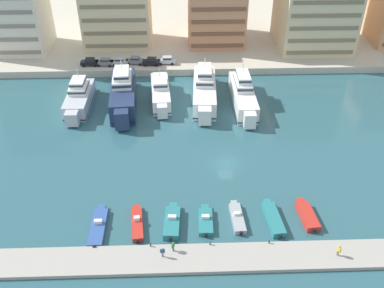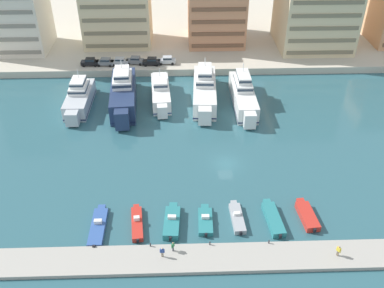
{
  "view_description": "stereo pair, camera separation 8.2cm",
  "coord_description": "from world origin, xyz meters",
  "px_view_note": "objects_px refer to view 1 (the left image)",
  "views": [
    {
      "loc": [
        -7.75,
        -57.19,
        45.09
      ],
      "look_at": [
        -5.75,
        2.44,
        2.5
      ],
      "focal_mm": 40.0,
      "sensor_mm": 36.0,
      "label": 1
    },
    {
      "loc": [
        -7.67,
        -57.19,
        45.09
      ],
      "look_at": [
        -5.75,
        2.44,
        2.5
      ],
      "focal_mm": 40.0,
      "sensor_mm": 36.0,
      "label": 2
    }
  ],
  "objects_px": {
    "motorboat_red_mid_right": "(307,215)",
    "car_grey_left": "(105,62)",
    "motorboat_teal_center_left": "(206,220)",
    "yacht_white_mid_left": "(161,92)",
    "motorboat_blue_far_left": "(98,226)",
    "yacht_navy_left": "(123,93)",
    "pedestrian_far_side": "(162,251)",
    "yacht_white_center_left": "(205,89)",
    "yacht_silver_far_left": "(79,98)",
    "motorboat_teal_center_right": "(273,219)",
    "car_silver_mid_left": "(119,61)",
    "motorboat_teal_mid_left": "(172,222)",
    "car_black_far_left": "(90,62)",
    "car_silver_center_right": "(167,60)",
    "pedestrian_mid_deck": "(173,246)",
    "yacht_white_center": "(243,94)",
    "pedestrian_near_edge": "(339,250)",
    "motorboat_red_left": "(137,223)",
    "car_black_center": "(151,61)",
    "car_grey_center_left": "(135,60)",
    "motorboat_grey_center": "(237,218)"
  },
  "relations": [
    {
      "from": "pedestrian_near_edge",
      "to": "pedestrian_far_side",
      "type": "height_order",
      "value": "pedestrian_near_edge"
    },
    {
      "from": "yacht_navy_left",
      "to": "motorboat_teal_mid_left",
      "type": "bearing_deg",
      "value": -73.59
    },
    {
      "from": "motorboat_teal_center_left",
      "to": "motorboat_red_mid_right",
      "type": "relative_size",
      "value": 0.94
    },
    {
      "from": "yacht_white_mid_left",
      "to": "motorboat_blue_far_left",
      "type": "relative_size",
      "value": 1.94
    },
    {
      "from": "motorboat_teal_mid_left",
      "to": "car_black_center",
      "type": "height_order",
      "value": "car_black_center"
    },
    {
      "from": "yacht_navy_left",
      "to": "pedestrian_far_side",
      "type": "bearing_deg",
      "value": -77.61
    },
    {
      "from": "motorboat_teal_center_left",
      "to": "car_grey_left",
      "type": "height_order",
      "value": "car_grey_left"
    },
    {
      "from": "yacht_white_center",
      "to": "car_grey_left",
      "type": "height_order",
      "value": "yacht_white_center"
    },
    {
      "from": "motorboat_teal_center_left",
      "to": "yacht_silver_far_left",
      "type": "bearing_deg",
      "value": 125.35
    },
    {
      "from": "yacht_white_mid_left",
      "to": "car_silver_mid_left",
      "type": "height_order",
      "value": "yacht_white_mid_left"
    },
    {
      "from": "yacht_navy_left",
      "to": "motorboat_teal_mid_left",
      "type": "relative_size",
      "value": 2.88
    },
    {
      "from": "motorboat_teal_mid_left",
      "to": "motorboat_teal_center_right",
      "type": "distance_m",
      "value": 14.61
    },
    {
      "from": "car_black_far_left",
      "to": "pedestrian_far_side",
      "type": "bearing_deg",
      "value": -72.06
    },
    {
      "from": "motorboat_red_mid_right",
      "to": "car_grey_left",
      "type": "height_order",
      "value": "car_grey_left"
    },
    {
      "from": "motorboat_red_left",
      "to": "car_grey_left",
      "type": "distance_m",
      "value": 51.3
    },
    {
      "from": "motorboat_red_left",
      "to": "yacht_white_center_left",
      "type": "bearing_deg",
      "value": 72.0
    },
    {
      "from": "yacht_silver_far_left",
      "to": "car_silver_mid_left",
      "type": "relative_size",
      "value": 3.83
    },
    {
      "from": "motorboat_red_mid_right",
      "to": "pedestrian_near_edge",
      "type": "bearing_deg",
      "value": -74.43
    },
    {
      "from": "yacht_white_mid_left",
      "to": "motorboat_teal_center_right",
      "type": "distance_m",
      "value": 39.78
    },
    {
      "from": "car_black_far_left",
      "to": "car_silver_center_right",
      "type": "bearing_deg",
      "value": 1.22
    },
    {
      "from": "yacht_white_center",
      "to": "pedestrian_near_edge",
      "type": "bearing_deg",
      "value": -79.93
    },
    {
      "from": "motorboat_teal_mid_left",
      "to": "yacht_white_center_left",
      "type": "bearing_deg",
      "value": 79.47
    },
    {
      "from": "motorboat_teal_center_right",
      "to": "car_grey_center_left",
      "type": "bearing_deg",
      "value": 115.0
    },
    {
      "from": "yacht_navy_left",
      "to": "motorboat_red_left",
      "type": "relative_size",
      "value": 2.8
    },
    {
      "from": "yacht_navy_left",
      "to": "pedestrian_mid_deck",
      "type": "distance_m",
      "value": 41.01
    },
    {
      "from": "motorboat_teal_mid_left",
      "to": "car_silver_mid_left",
      "type": "xyz_separation_m",
      "value": [
        -12.59,
        50.27,
        2.07
      ]
    },
    {
      "from": "yacht_navy_left",
      "to": "yacht_white_center_left",
      "type": "xyz_separation_m",
      "value": [
        16.8,
        1.55,
        -0.24
      ]
    },
    {
      "from": "motorboat_teal_mid_left",
      "to": "pedestrian_mid_deck",
      "type": "distance_m",
      "value": 5.41
    },
    {
      "from": "yacht_navy_left",
      "to": "car_silver_mid_left",
      "type": "bearing_deg",
      "value": 98.82
    },
    {
      "from": "car_black_far_left",
      "to": "car_silver_mid_left",
      "type": "height_order",
      "value": "same"
    },
    {
      "from": "motorboat_teal_center_left",
      "to": "car_silver_center_right",
      "type": "height_order",
      "value": "car_silver_center_right"
    },
    {
      "from": "car_silver_center_right",
      "to": "pedestrian_far_side",
      "type": "bearing_deg",
      "value": -89.78
    },
    {
      "from": "yacht_white_center",
      "to": "car_black_far_left",
      "type": "height_order",
      "value": "yacht_white_center"
    },
    {
      "from": "yacht_white_center_left",
      "to": "motorboat_grey_center",
      "type": "relative_size",
      "value": 3.09
    },
    {
      "from": "motorboat_teal_mid_left",
      "to": "car_silver_center_right",
      "type": "distance_m",
      "value": 50.67
    },
    {
      "from": "motorboat_teal_center_left",
      "to": "car_silver_center_right",
      "type": "relative_size",
      "value": 1.51
    },
    {
      "from": "motorboat_red_mid_right",
      "to": "pedestrian_mid_deck",
      "type": "height_order",
      "value": "pedestrian_mid_deck"
    },
    {
      "from": "yacht_white_center",
      "to": "car_black_center",
      "type": "bearing_deg",
      "value": 140.32
    },
    {
      "from": "motorboat_blue_far_left",
      "to": "car_silver_center_right",
      "type": "height_order",
      "value": "car_silver_center_right"
    },
    {
      "from": "pedestrian_far_side",
      "to": "car_silver_mid_left",
      "type": "bearing_deg",
      "value": 101.39
    },
    {
      "from": "car_black_far_left",
      "to": "car_grey_center_left",
      "type": "relative_size",
      "value": 0.97
    },
    {
      "from": "motorboat_blue_far_left",
      "to": "car_silver_mid_left",
      "type": "distance_m",
      "value": 50.76
    },
    {
      "from": "yacht_white_center_left",
      "to": "yacht_silver_far_left",
      "type": "bearing_deg",
      "value": -175.65
    },
    {
      "from": "motorboat_blue_far_left",
      "to": "car_silver_mid_left",
      "type": "height_order",
      "value": "car_silver_mid_left"
    },
    {
      "from": "car_silver_mid_left",
      "to": "car_silver_center_right",
      "type": "height_order",
      "value": "same"
    },
    {
      "from": "motorboat_teal_center_left",
      "to": "car_silver_mid_left",
      "type": "height_order",
      "value": "car_silver_mid_left"
    },
    {
      "from": "motorboat_teal_center_left",
      "to": "yacht_navy_left",
      "type": "bearing_deg",
      "value": 113.62
    },
    {
      "from": "motorboat_teal_center_right",
      "to": "pedestrian_far_side",
      "type": "height_order",
      "value": "pedestrian_far_side"
    },
    {
      "from": "motorboat_blue_far_left",
      "to": "motorboat_red_left",
      "type": "relative_size",
      "value": 1.13
    },
    {
      "from": "yacht_silver_far_left",
      "to": "motorboat_teal_mid_left",
      "type": "bearing_deg",
      "value": -60.61
    }
  ]
}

